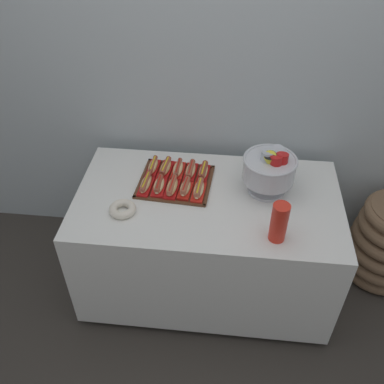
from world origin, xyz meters
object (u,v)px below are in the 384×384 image
(hot_dog_7, at_px, (178,169))
(donut, at_px, (123,209))
(punch_bowl, at_px, (270,168))
(hot_dog_4, at_px, (199,190))
(hot_dog_6, at_px, (165,168))
(buffet_table, at_px, (207,241))
(hot_dog_0, at_px, (146,184))
(cup_stack, at_px, (279,222))
(serving_tray, at_px, (175,182))
(hot_dog_3, at_px, (185,188))
(hot_dog_2, at_px, (172,187))
(hot_dog_9, at_px, (203,172))
(hot_dog_8, at_px, (191,171))
(hot_dog_1, at_px, (159,186))
(hot_dog_5, at_px, (153,166))

(hot_dog_7, height_order, donut, hot_dog_7)
(punch_bowl, bearing_deg, hot_dog_4, -168.01)
(hot_dog_4, relative_size, hot_dog_6, 0.99)
(buffet_table, distance_m, hot_dog_0, 0.53)
(punch_bowl, xyz_separation_m, cup_stack, (0.04, -0.36, -0.05))
(serving_tray, relative_size, hot_dog_3, 2.73)
(hot_dog_0, distance_m, punch_bowl, 0.69)
(cup_stack, bearing_deg, hot_dog_2, 152.38)
(hot_dog_4, height_order, hot_dog_9, hot_dog_4)
(hot_dog_4, bearing_deg, hot_dog_6, 139.84)
(hot_dog_6, distance_m, hot_dog_9, 0.23)
(hot_dog_3, xyz_separation_m, hot_dog_4, (0.07, -0.01, -0.00))
(hot_dog_4, distance_m, cup_stack, 0.51)
(hot_dog_8, height_order, donut, hot_dog_8)
(hot_dog_8, bearing_deg, serving_tray, -136.18)
(buffet_table, height_order, hot_dog_2, hot_dog_2)
(buffet_table, bearing_deg, serving_tray, 151.25)
(serving_tray, distance_m, donut, 0.37)
(hot_dog_3, height_order, punch_bowl, punch_bowl)
(hot_dog_9, bearing_deg, hot_dog_1, -147.66)
(hot_dog_8, height_order, punch_bowl, punch_bowl)
(hot_dog_3, xyz_separation_m, hot_dog_9, (0.09, 0.16, -0.00))
(buffet_table, distance_m, hot_dog_8, 0.44)
(hot_dog_4, xyz_separation_m, hot_dog_6, (-0.21, 0.18, -0.00))
(punch_bowl, bearing_deg, hot_dog_0, -174.97)
(buffet_table, relative_size, hot_dog_5, 8.79)
(hot_dog_3, bearing_deg, donut, -149.13)
(punch_bowl, bearing_deg, hot_dog_3, -170.59)
(hot_dog_2, distance_m, hot_dog_8, 0.18)
(hot_dog_1, bearing_deg, hot_dog_8, 43.82)
(hot_dog_5, relative_size, hot_dog_9, 0.97)
(hot_dog_2, bearing_deg, hot_dog_0, 176.09)
(serving_tray, height_order, cup_stack, cup_stack)
(punch_bowl, height_order, donut, punch_bowl)
(hot_dog_0, height_order, hot_dog_8, hot_dog_0)
(hot_dog_3, distance_m, hot_dog_8, 0.17)
(hot_dog_5, xyz_separation_m, hot_dog_6, (0.07, -0.01, -0.00))
(hot_dog_4, bearing_deg, hot_dog_5, 147.28)
(hot_dog_2, distance_m, hot_dog_9, 0.22)
(hot_dog_6, bearing_deg, hot_dog_2, -69.47)
(hot_dog_8, bearing_deg, cup_stack, -43.56)
(hot_dog_1, xyz_separation_m, hot_dog_4, (0.22, -0.02, 0.00))
(hot_dog_2, relative_size, hot_dog_8, 1.01)
(hot_dog_0, xyz_separation_m, hot_dog_8, (0.24, 0.15, -0.00))
(buffet_table, bearing_deg, hot_dog_4, 163.53)
(hot_dog_1, relative_size, punch_bowl, 0.55)
(buffet_table, height_order, hot_dog_0, hot_dog_0)
(buffet_table, distance_m, hot_dog_6, 0.51)
(hot_dog_0, distance_m, hot_dog_8, 0.28)
(buffet_table, distance_m, donut, 0.60)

